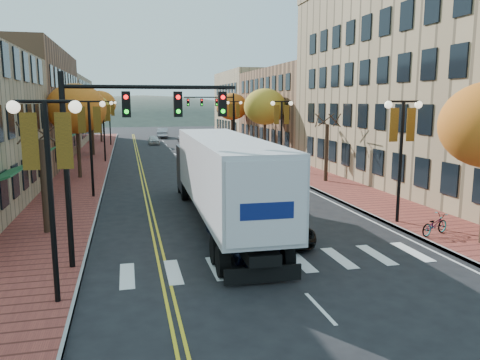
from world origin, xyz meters
TOP-DOWN VIEW (x-y plane):
  - ground at (0.00, 0.00)m, footprint 200.00×200.00m
  - sidewalk_left at (-9.00, 32.50)m, footprint 4.00×85.00m
  - sidewalk_right at (9.00, 32.50)m, footprint 4.00×85.00m
  - building_left_mid at (-17.00, 36.00)m, footprint 12.00×24.00m
  - building_left_far at (-17.00, 61.00)m, footprint 12.00×26.00m
  - building_right_near at (18.50, 16.00)m, footprint 15.00×28.00m
  - building_right_mid at (18.50, 42.00)m, footprint 15.00×24.00m
  - building_right_far at (18.50, 64.00)m, footprint 15.00×20.00m
  - tree_left_a at (-9.00, 8.00)m, footprint 0.28×0.28m
  - tree_left_b at (-9.00, 24.00)m, footprint 4.48×4.48m
  - tree_left_c at (-9.00, 40.00)m, footprint 4.16×4.16m
  - tree_left_d at (-9.00, 58.00)m, footprint 4.61×4.61m
  - tree_right_b at (9.00, 18.00)m, footprint 0.28×0.28m
  - tree_right_c at (9.00, 34.00)m, footprint 4.48×4.48m
  - tree_right_d at (9.00, 50.00)m, footprint 4.35×4.35m
  - lamp_left_a at (-7.50, 0.00)m, footprint 1.96×0.36m
  - lamp_left_b at (-7.50, 16.00)m, footprint 1.96×0.36m
  - lamp_left_c at (-7.50, 34.00)m, footprint 1.96×0.36m
  - lamp_left_d at (-7.50, 52.00)m, footprint 1.96×0.36m
  - lamp_right_a at (7.50, 6.00)m, footprint 1.96×0.36m
  - lamp_right_b at (7.50, 24.00)m, footprint 1.96×0.36m
  - lamp_right_c at (7.50, 42.00)m, footprint 1.96×0.36m
  - traffic_mast_near at (-5.48, 3.00)m, footprint 6.10×0.35m
  - traffic_mast_far at (5.48, 42.00)m, footprint 6.10×0.34m
  - semi_truck at (-0.97, 8.22)m, footprint 3.14×17.53m
  - navy_sedan at (-0.84, 3.75)m, footprint 2.42×5.37m
  - black_suv at (1.05, 4.74)m, footprint 2.10×4.40m
  - car_far_white at (-1.65, 53.17)m, footprint 1.54×3.75m
  - car_far_silver at (3.05, 55.53)m, footprint 2.17×4.32m
  - car_far_oncoming at (0.50, 65.00)m, footprint 2.23×5.10m
  - bicycle at (7.80, 3.53)m, footprint 1.86×1.20m

SIDE VIEW (x-z plane):
  - ground at x=0.00m, z-range 0.00..0.00m
  - sidewalk_left at x=-9.00m, z-range 0.00..0.15m
  - sidewalk_right at x=9.00m, z-range 0.00..0.15m
  - car_far_silver at x=3.05m, z-range 0.00..1.20m
  - black_suv at x=1.05m, z-range 0.00..1.21m
  - bicycle at x=7.80m, z-range 0.15..1.07m
  - car_far_white at x=-1.65m, z-range 0.00..1.27m
  - car_far_oncoming at x=0.50m, z-range 0.00..1.63m
  - navy_sedan at x=-0.84m, z-range 0.00..1.71m
  - tree_left_a at x=-9.00m, z-range 0.15..4.35m
  - tree_right_b at x=9.00m, z-range 0.15..4.35m
  - semi_truck at x=-0.97m, z-range 0.37..4.74m
  - lamp_left_a at x=-7.50m, z-range 1.27..7.32m
  - lamp_left_b at x=-7.50m, z-range 1.27..7.32m
  - lamp_left_c at x=-7.50m, z-range 1.27..7.32m
  - lamp_left_d at x=-7.50m, z-range 1.27..7.32m
  - lamp_right_a at x=7.50m, z-range 1.27..7.32m
  - lamp_right_b at x=7.50m, z-range 1.27..7.32m
  - lamp_right_c at x=7.50m, z-range 1.27..7.32m
  - building_left_far at x=-17.00m, z-range 0.00..9.50m
  - traffic_mast_near at x=-5.48m, z-range 1.42..8.42m
  - traffic_mast_far at x=5.48m, z-range 1.42..8.42m
  - building_right_mid at x=18.50m, z-range 0.00..10.00m
  - tree_left_c at x=-9.00m, z-range 1.71..8.40m
  - tree_right_d at x=9.00m, z-range 1.79..8.79m
  - tree_left_b at x=-9.00m, z-range 1.84..9.05m
  - tree_right_c at x=9.00m, z-range 1.84..9.05m
  - building_left_mid at x=-17.00m, z-range 0.00..11.00m
  - building_right_far at x=18.50m, z-range 0.00..11.00m
  - tree_left_d at x=-9.00m, z-range 1.89..9.31m
  - building_right_near at x=18.50m, z-range 0.00..15.00m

